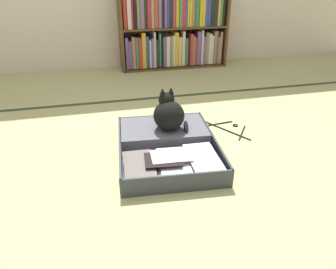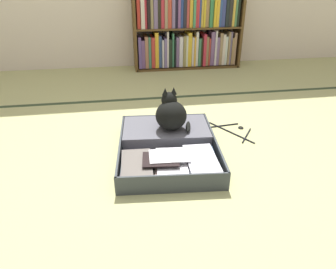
# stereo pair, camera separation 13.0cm
# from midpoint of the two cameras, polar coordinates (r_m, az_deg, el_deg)

# --- Properties ---
(ground_plane) EXTENTS (10.00, 10.00, 0.00)m
(ground_plane) POSITION_cam_midpoint_polar(r_m,az_deg,el_deg) (1.88, 1.90, -7.19)
(ground_plane) COLOR #B8B97A
(tatami_border) EXTENTS (4.80, 0.05, 0.00)m
(tatami_border) POSITION_cam_midpoint_polar(r_m,az_deg,el_deg) (2.97, -2.56, 6.54)
(tatami_border) COLOR #34452C
(tatami_border) RESTS_ON ground_plane
(bookshelf) EXTENTS (1.28, 0.28, 0.95)m
(bookshelf) POSITION_cam_midpoint_polar(r_m,az_deg,el_deg) (3.90, 4.46, 18.56)
(bookshelf) COLOR brown
(bookshelf) RESTS_ON ground_plane
(open_suitcase) EXTENTS (0.68, 0.83, 0.12)m
(open_suitcase) POSITION_cam_midpoint_polar(r_m,az_deg,el_deg) (2.06, 1.79, -2.03)
(open_suitcase) COLOR #343B40
(open_suitcase) RESTS_ON ground_plane
(black_cat) EXTENTS (0.26, 0.23, 0.28)m
(black_cat) POSITION_cam_midpoint_polar(r_m,az_deg,el_deg) (2.10, 2.31, 3.73)
(black_cat) COLOR black
(black_cat) RESTS_ON open_suitcase
(clothes_hanger) EXTENTS (0.30, 0.38, 0.01)m
(clothes_hanger) POSITION_cam_midpoint_polar(r_m,az_deg,el_deg) (2.42, 13.45, 0.65)
(clothes_hanger) COLOR black
(clothes_hanger) RESTS_ON ground_plane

